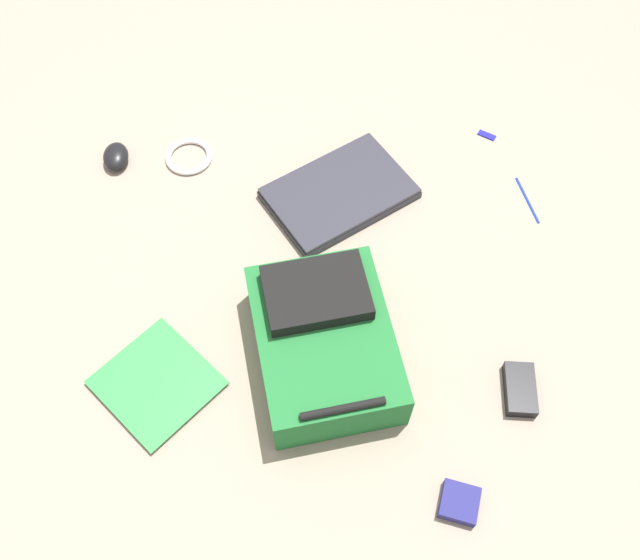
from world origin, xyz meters
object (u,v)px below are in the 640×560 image
Objects in this scene: laptop at (339,193)px; earbud_pouch at (459,503)px; pen_black at (528,200)px; computer_mouse at (116,156)px; power_brick at (520,389)px; cable_coil at (189,156)px; backpack at (324,340)px; book_comic at (157,383)px; usb_stick at (487,135)px.

earbud_pouch is (-0.34, 0.73, -0.00)m from laptop.
pen_black is (-0.48, -0.06, -0.01)m from laptop.
computer_mouse is at bearing -39.26° from earbud_pouch.
power_brick is (-0.45, 0.47, -0.00)m from laptop.
pen_black is (-0.89, 0.01, -0.00)m from cable_coil.
earbud_pouch is at bearing 137.36° from backpack.
usb_stick is at bearing -129.95° from book_comic.
laptop is 3.35× the size of cable_coil.
backpack is 6.17× the size of earbud_pouch.
laptop reaches higher than usb_stick.
book_comic is 1.02m from pen_black.
usb_stick is (-0.03, -0.99, -0.01)m from earbud_pouch.
pen_black is (-0.45, -0.50, -0.06)m from backpack.
power_brick is 2.41× the size of usb_stick.
computer_mouse is at bearing 1.41° from pen_black.
cable_coil is 1.69× the size of earbud_pouch.
cable_coil is at bearing 177.65° from computer_mouse.
usb_stick is at bearing -62.36° from pen_black.
pen_black is (-1.07, -0.03, -0.02)m from computer_mouse.
backpack is 4.97× the size of computer_mouse.
backpack is 3.91× the size of power_brick.
power_brick reaches higher than cable_coil.
backpack is at bearing 128.43° from computer_mouse.
book_comic is 1.08m from usb_stick.
computer_mouse is (0.60, -0.03, 0.00)m from laptop.
cable_coil is 0.80m from usb_stick.
usb_stick is (-0.97, -0.23, -0.02)m from computer_mouse.
computer_mouse is at bearing -25.58° from power_brick.
computer_mouse reaches higher than cable_coil.
usb_stick is at bearing -166.06° from cable_coil.
cable_coil is 0.84× the size of pen_black.
book_comic is 2.70× the size of power_brick.
usb_stick is (-0.70, -0.83, -0.00)m from book_comic.
laptop is at bearing 170.28° from cable_coil.
cable_coil is at bearing -32.03° from power_brick.
earbud_pouch is (0.12, 0.26, -0.00)m from power_brick.
cable_coil is (-0.18, -0.04, -0.01)m from computer_mouse.
computer_mouse is 1.20m from earbud_pouch.
computer_mouse reaches higher than book_comic.
laptop is 0.80m from earbud_pouch.
laptop is 1.33× the size of book_comic.
backpack is 0.68m from pen_black.
book_comic is 0.64m from cable_coil.
earbud_pouch is at bearing 88.07° from usb_stick.
cable_coil is at bearing -82.41° from book_comic.
pen_black and usb_stick have the same top height.
earbud_pouch is at bearing 126.58° from computer_mouse.
pen_black is at bearing 167.25° from computer_mouse.
power_brick is (-0.87, 0.54, 0.01)m from cable_coil.
laptop is at bearing 6.95° from pen_black.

